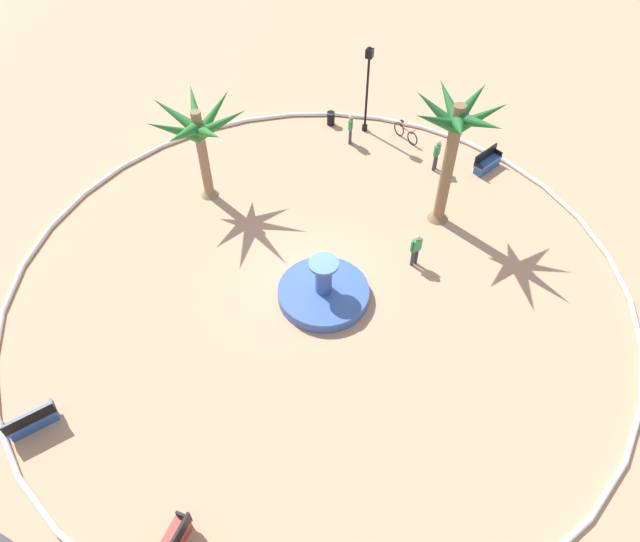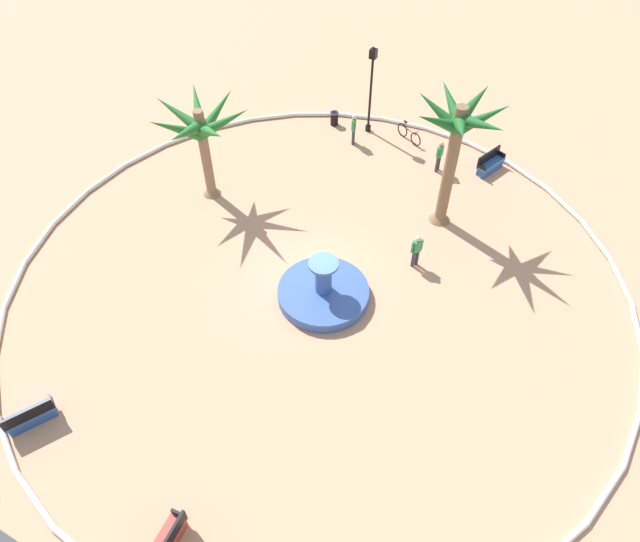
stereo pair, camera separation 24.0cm
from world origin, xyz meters
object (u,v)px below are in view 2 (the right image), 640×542
at_px(lamppost, 371,84).
at_px(fountain, 323,292).
at_px(palm_tree_near_fountain, 200,129).
at_px(bicycle_red_frame, 409,134).
at_px(bench_east, 30,417).
at_px(palm_tree_by_curb, 457,135).
at_px(person_cyclist_helmet, 354,128).
at_px(person_cyclist_photo, 417,249).
at_px(bench_north, 490,165).
at_px(trash_bin, 334,118).
at_px(person_pedestrian_stroll, 439,155).

bearing_deg(lamppost, fountain, 105.75).
xyz_separation_m(palm_tree_near_fountain, bicycle_red_frame, (-6.45, -8.06, -3.06)).
xyz_separation_m(bench_east, bicycle_red_frame, (-4.97, -20.25, 0.04)).
relative_size(palm_tree_by_curb, lamppost, 1.29).
xyz_separation_m(person_cyclist_helmet, person_cyclist_photo, (-5.81, 6.46, -0.01)).
distance_m(bench_north, bicycle_red_frame, 4.36).
bearing_deg(palm_tree_near_fountain, trash_bin, -108.08).
bearing_deg(palm_tree_by_curb, bench_north, -101.66).
distance_m(fountain, palm_tree_by_curb, 7.91).
bearing_deg(bicycle_red_frame, palm_tree_near_fountain, 51.34).
xyz_separation_m(palm_tree_near_fountain, person_cyclist_helmet, (-4.07, -6.56, -2.54)).
xyz_separation_m(bench_east, person_cyclist_photo, (-8.40, -12.29, 0.55)).
xyz_separation_m(fountain, trash_bin, (4.91, -10.73, 0.09)).
distance_m(person_cyclist_helmet, person_cyclist_photo, 8.69).
bearing_deg(palm_tree_near_fountain, palm_tree_by_curb, -162.12).
bearing_deg(person_cyclist_photo, fountain, 52.32).
bearing_deg(palm_tree_by_curb, lamppost, -40.19).
xyz_separation_m(lamppost, person_pedestrian_stroll, (-4.29, 1.50, -1.75)).
bearing_deg(palm_tree_near_fountain, bicycle_red_frame, -128.66).
xyz_separation_m(palm_tree_by_curb, person_cyclist_photo, (-0.00, 3.09, -3.47)).
distance_m(palm_tree_by_curb, bench_north, 6.01).
height_order(fountain, palm_tree_by_curb, palm_tree_by_curb).
bearing_deg(bench_east, palm_tree_near_fountain, -83.08).
xyz_separation_m(bicycle_red_frame, person_cyclist_helmet, (2.38, 1.50, 0.53)).
relative_size(bench_north, person_cyclist_photo, 1.04).
xyz_separation_m(bench_east, bench_north, (-9.30, -19.75, 0.00)).
relative_size(lamppost, bicycle_red_frame, 2.93).
xyz_separation_m(palm_tree_near_fountain, bench_east, (-1.48, 12.19, -3.10)).
height_order(palm_tree_near_fountain, person_cyclist_helmet, palm_tree_near_fountain).
relative_size(person_cyclist_photo, person_pedestrian_stroll, 0.99).
height_order(palm_tree_near_fountain, palm_tree_by_curb, palm_tree_by_curb).
distance_m(lamppost, bicycle_red_frame, 3.15).
distance_m(palm_tree_by_curb, lamppost, 7.53).
bearing_deg(trash_bin, fountain, 114.58).
distance_m(bench_north, person_cyclist_helmet, 6.81).
relative_size(palm_tree_by_curb, person_pedestrian_stroll, 3.63).
xyz_separation_m(bench_east, lamppost, (-2.79, -20.11, 2.32)).
height_order(palm_tree_near_fountain, bench_north, palm_tree_near_fountain).
distance_m(lamppost, trash_bin, 2.91).
distance_m(fountain, person_cyclist_helmet, 10.25).
height_order(bench_east, person_cyclist_helmet, person_cyclist_helmet).
bearing_deg(bicycle_red_frame, palm_tree_by_curb, 125.11).
bearing_deg(bicycle_red_frame, person_pedestrian_stroll, 142.20).
bearing_deg(fountain, palm_tree_by_curb, -111.52).
bearing_deg(bench_north, palm_tree_near_fountain, 35.03).
xyz_separation_m(palm_tree_near_fountain, palm_tree_by_curb, (-9.88, -3.19, 0.92)).
xyz_separation_m(bench_north, bicycle_red_frame, (4.33, -0.51, 0.04)).
bearing_deg(person_cyclist_helmet, fountain, 108.95).
xyz_separation_m(trash_bin, person_pedestrian_stroll, (-6.09, 1.19, 0.52)).
distance_m(trash_bin, person_cyclist_helmet, 1.97).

